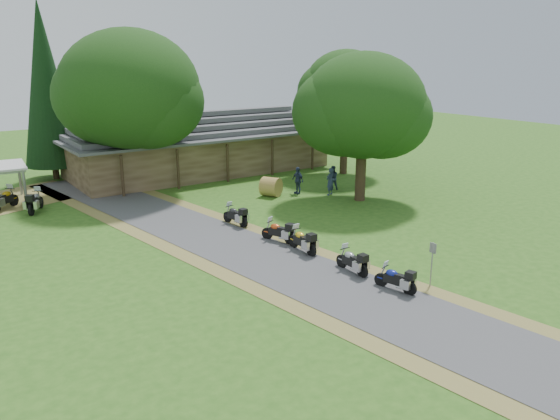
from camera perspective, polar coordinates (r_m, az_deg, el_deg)
ground at (r=22.59m, az=5.85°, el=-8.11°), size 120.00×120.00×0.00m
driveway at (r=25.25m, az=-0.94°, el=-5.37°), size 51.95×51.95×0.00m
lodge at (r=44.65m, az=-8.38°, el=7.10°), size 21.40×9.40×4.90m
motorcycle_row_a at (r=22.49m, az=11.98°, el=-6.93°), size 0.92×1.74×1.13m
motorcycle_row_b at (r=23.98m, az=7.53°, el=-5.17°), size 0.58×1.73×1.18m
motorcycle_row_c at (r=26.22m, az=2.34°, el=-3.10°), size 0.62×1.85×1.26m
motorcycle_row_d at (r=27.61m, az=-0.17°, el=-2.14°), size 1.19×1.86×1.21m
motorcycle_row_e at (r=30.45m, az=-4.71°, el=-0.46°), size 0.84×1.85×1.22m
motorcycle_carport_a at (r=37.41m, az=-26.86°, el=1.13°), size 1.99×1.96×1.44m
motorcycle_carport_b at (r=36.04m, az=-24.22°, el=0.92°), size 1.60×2.13×1.41m
person_a at (r=36.93m, az=5.26°, el=3.22°), size 0.73×0.62×2.18m
person_b at (r=38.52m, az=5.51°, el=3.60°), size 0.69×0.62×1.99m
person_c at (r=37.19m, az=1.86°, el=3.36°), size 0.48×0.64×2.17m
hay_bale at (r=36.59m, az=-0.96°, el=2.45°), size 1.69×1.65×1.28m
sign_post at (r=23.12m, az=15.57°, el=-5.51°), size 0.34×0.06×1.89m
oak_lodge_left at (r=38.35m, az=-15.28°, el=10.07°), size 9.29×9.29×11.25m
oak_lodge_right at (r=43.35m, az=6.85°, el=11.02°), size 6.45×6.45×11.09m
oak_driveway at (r=35.17m, az=8.63°, el=8.83°), size 7.79×7.79×9.87m
cedar_near at (r=44.47m, az=-23.20°, el=11.31°), size 4.07×4.07×13.12m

